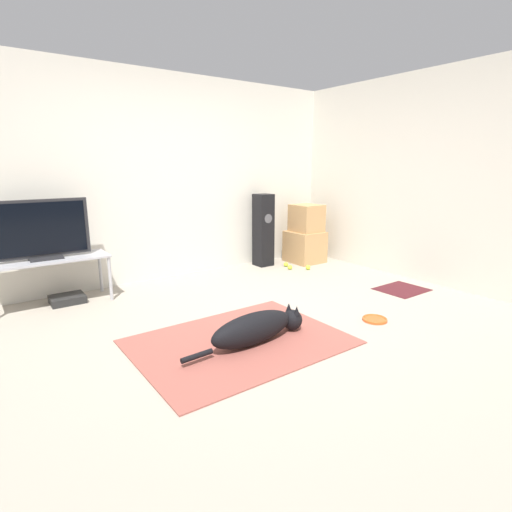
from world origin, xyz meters
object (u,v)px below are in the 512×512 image
at_px(tennis_ball_by_boxes, 286,264).
at_px(game_console, 67,299).
at_px(tv_stand, 47,264).
at_px(tennis_ball_near_speaker, 308,267).
at_px(frisbee, 375,319).
at_px(cardboard_box_lower, 305,247).
at_px(dog, 257,328).
at_px(tennis_ball_loose_on_carpet, 290,267).
at_px(tv, 43,230).
at_px(floor_speaker, 263,230).
at_px(cardboard_box_upper, 307,218).

height_order(tennis_ball_by_boxes, game_console, game_console).
bearing_deg(tv_stand, tennis_ball_by_boxes, -3.50).
bearing_deg(tennis_ball_near_speaker, frisbee, -114.12).
relative_size(cardboard_box_lower, tv_stand, 0.42).
xyz_separation_m(dog, tennis_ball_by_boxes, (1.84, 1.82, -0.10)).
height_order(tennis_ball_by_boxes, tennis_ball_loose_on_carpet, same).
bearing_deg(tv, floor_speaker, 1.52).
xyz_separation_m(floor_speaker, game_console, (-2.69, -0.08, -0.48)).
bearing_deg(tennis_ball_loose_on_carpet, tv_stand, 173.39).
bearing_deg(tennis_ball_by_boxes, game_console, 176.35).
xyz_separation_m(cardboard_box_lower, tv_stand, (-3.49, 0.12, 0.21)).
bearing_deg(dog, tennis_ball_by_boxes, 44.60).
xyz_separation_m(frisbee, tv_stand, (-2.41, 2.26, 0.43)).
relative_size(dog, tv_stand, 1.00).
relative_size(dog, cardboard_box_lower, 2.38).
bearing_deg(tv, dog, -58.77).
bearing_deg(tennis_ball_loose_on_carpet, tv, 173.34).
bearing_deg(cardboard_box_upper, tennis_ball_near_speaker, -128.50).
bearing_deg(frisbee, tv, 136.76).
height_order(cardboard_box_upper, tv_stand, cardboard_box_upper).
xyz_separation_m(tv_stand, tennis_ball_near_speaker, (3.20, -0.51, -0.41)).
relative_size(frisbee, tennis_ball_near_speaker, 3.54).
bearing_deg(tennis_ball_near_speaker, game_console, 170.56).
height_order(frisbee, tennis_ball_near_speaker, tennis_ball_near_speaker).
height_order(cardboard_box_lower, game_console, cardboard_box_lower).
bearing_deg(frisbee, dog, 167.73).
bearing_deg(cardboard_box_upper, dog, -140.58).
distance_m(tv, tennis_ball_by_boxes, 3.16).
relative_size(cardboard_box_upper, tennis_ball_loose_on_carpet, 6.29).
relative_size(dog, floor_speaker, 1.15).
distance_m(cardboard_box_lower, cardboard_box_upper, 0.43).
relative_size(tennis_ball_by_boxes, tennis_ball_near_speaker, 1.00).
bearing_deg(cardboard_box_lower, dog, -140.29).
xyz_separation_m(tv_stand, tv, (0.00, 0.00, 0.36)).
bearing_deg(floor_speaker, frisbee, -100.53).
distance_m(frisbee, floor_speaker, 2.44).
bearing_deg(game_console, floor_speaker, 1.70).
relative_size(floor_speaker, game_console, 3.05).
relative_size(dog, frisbee, 5.11).
xyz_separation_m(cardboard_box_upper, tv_stand, (-3.50, 0.13, -0.22)).
bearing_deg(frisbee, tennis_ball_near_speaker, 65.88).
bearing_deg(frisbee, tennis_ball_loose_on_carpet, 72.92).
relative_size(frisbee, tennis_ball_by_boxes, 3.54).
distance_m(floor_speaker, tennis_ball_near_speaker, 0.84).
bearing_deg(tennis_ball_by_boxes, tv_stand, 176.50).
bearing_deg(tv_stand, cardboard_box_lower, -1.98).
bearing_deg(cardboard_box_lower, tennis_ball_loose_on_carpet, -155.01).
height_order(frisbee, tv, tv).
xyz_separation_m(frisbee, game_console, (-2.26, 2.26, 0.03)).
height_order(dog, floor_speaker, floor_speaker).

